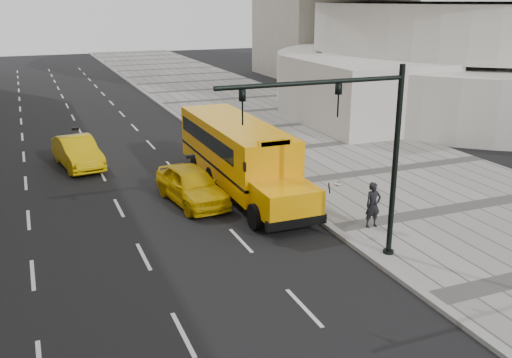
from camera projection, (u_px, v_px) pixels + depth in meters
name	position (u px, v px, depth m)	size (l,w,h in m)	color
ground	(143.00, 205.00, 23.92)	(140.00, 140.00, 0.00)	black
sidewalk_museum	(384.00, 171.00, 28.23)	(12.00, 140.00, 0.15)	gray
curb_museum	(273.00, 186.00, 26.06)	(0.30, 140.00, 0.15)	gray
school_bus	(237.00, 150.00, 25.59)	(2.96, 11.56, 3.19)	#FFA705
taxi_near	(192.00, 185.00, 23.95)	(1.86, 4.61, 1.57)	#E8B906
taxi_far	(78.00, 152.00, 29.03)	(1.64, 4.70, 1.55)	#E8B906
pedestrian	(373.00, 205.00, 21.01)	(0.63, 0.41, 1.73)	black
traffic_signal	(358.00, 142.00, 17.38)	(6.18, 0.36, 6.40)	black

